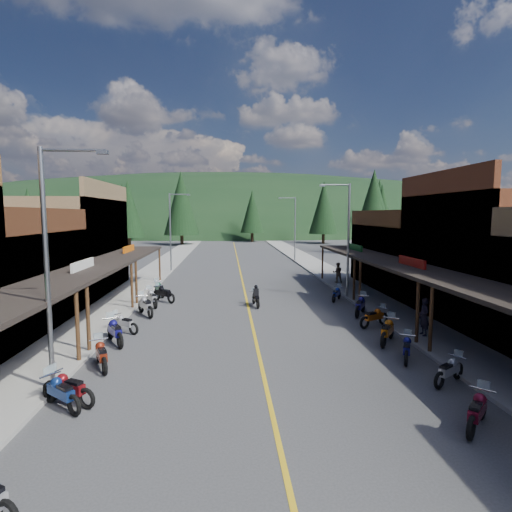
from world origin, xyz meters
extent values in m
plane|color=#38383A|center=(0.00, 0.00, 0.00)|extent=(220.00, 220.00, 0.00)
cube|color=gold|center=(0.00, 20.00, 0.01)|extent=(0.15, 90.00, 0.01)
cube|color=gray|center=(-8.70, 20.00, 0.07)|extent=(3.40, 94.00, 0.15)
cube|color=gray|center=(8.70, 20.00, 0.07)|extent=(3.40, 94.00, 0.15)
cylinder|color=#472D19|center=(-7.20, -3.40, 1.50)|extent=(0.16, 0.16, 3.00)
cube|color=#3F2111|center=(-10.15, 1.70, 3.10)|extent=(0.30, 9.00, 6.20)
cube|color=black|center=(-8.70, 1.70, 3.00)|extent=(3.20, 9.00, 0.18)
cylinder|color=#472D19|center=(-7.20, -2.20, 1.50)|extent=(0.16, 0.16, 3.00)
cylinder|color=#472D19|center=(-7.20, 5.60, 1.50)|extent=(0.16, 0.16, 3.00)
cube|color=silver|center=(-8.70, 1.70, 3.20)|extent=(0.12, 3.00, 0.70)
cube|color=brown|center=(-14.00, 11.30, 3.50)|extent=(8.00, 10.20, 7.00)
cube|color=brown|center=(-10.15, 11.30, 4.10)|extent=(0.30, 10.20, 8.20)
cube|color=black|center=(-8.70, 11.30, 3.00)|extent=(3.20, 10.20, 0.18)
cylinder|color=#472D19|center=(-7.20, 6.80, 1.50)|extent=(0.16, 0.16, 3.00)
cylinder|color=#472D19|center=(-7.20, 15.80, 1.50)|extent=(0.16, 0.16, 3.00)
cube|color=#CC590C|center=(-8.70, 11.30, 3.20)|extent=(0.12, 3.00, 0.70)
cylinder|color=#472D19|center=(7.20, -3.40, 1.50)|extent=(0.16, 0.16, 3.00)
cube|color=#562B19|center=(14.00, 1.70, 3.50)|extent=(8.00, 9.00, 7.00)
cube|color=#562B19|center=(10.15, 1.70, 4.10)|extent=(0.30, 9.00, 8.20)
cube|color=black|center=(8.70, 1.70, 3.00)|extent=(3.20, 9.00, 0.18)
cylinder|color=#472D19|center=(7.20, -2.20, 1.50)|extent=(0.16, 0.16, 3.00)
cylinder|color=#472D19|center=(7.20, 5.60, 1.50)|extent=(0.16, 0.16, 3.00)
cube|color=#B2140F|center=(8.70, 1.70, 3.20)|extent=(0.12, 3.00, 0.70)
cube|color=#4C2D16|center=(14.00, 11.30, 2.50)|extent=(8.00, 10.20, 5.00)
cube|color=#4C2D16|center=(10.15, 11.30, 3.10)|extent=(0.30, 10.20, 6.20)
cube|color=black|center=(8.70, 11.30, 3.00)|extent=(3.20, 10.20, 0.18)
cylinder|color=#472D19|center=(7.20, 6.80, 1.50)|extent=(0.16, 0.16, 3.00)
cylinder|color=#472D19|center=(7.20, 15.80, 1.50)|extent=(0.16, 0.16, 3.00)
cube|color=#14591E|center=(8.70, 11.30, 3.20)|extent=(0.12, 3.00, 0.70)
cylinder|color=gray|center=(-7.10, -6.00, 4.00)|extent=(0.16, 0.16, 8.00)
cylinder|color=gray|center=(-6.10, -6.00, 7.90)|extent=(2.00, 0.10, 0.10)
cube|color=gray|center=(-5.20, -6.00, 7.85)|extent=(0.35, 0.18, 0.12)
cylinder|color=gray|center=(-7.10, 22.00, 4.00)|extent=(0.16, 0.16, 8.00)
cylinder|color=gray|center=(-6.10, 22.00, 7.90)|extent=(2.00, 0.10, 0.10)
cube|color=gray|center=(-5.20, 22.00, 7.85)|extent=(0.35, 0.18, 0.12)
cylinder|color=gray|center=(7.10, 8.00, 4.00)|extent=(0.16, 0.16, 8.00)
cylinder|color=gray|center=(6.10, 8.00, 7.90)|extent=(2.00, 0.10, 0.10)
cube|color=gray|center=(5.20, 8.00, 7.85)|extent=(0.35, 0.18, 0.12)
cylinder|color=gray|center=(7.10, 30.00, 4.00)|extent=(0.16, 0.16, 8.00)
cylinder|color=gray|center=(6.10, 30.00, 7.90)|extent=(2.00, 0.10, 0.10)
cube|color=gray|center=(5.20, 30.00, 7.85)|extent=(0.35, 0.18, 0.12)
ellipsoid|color=black|center=(0.00, 135.00, 0.00)|extent=(310.00, 140.00, 60.00)
cylinder|color=black|center=(-40.00, 62.00, 1.00)|extent=(0.60, 0.60, 2.00)
cone|color=black|center=(-40.00, 62.00, 6.50)|extent=(5.04, 5.04, 9.00)
cylinder|color=black|center=(-24.00, 70.00, 1.00)|extent=(0.60, 0.60, 2.00)
cone|color=black|center=(-24.00, 70.00, 7.25)|extent=(5.88, 5.88, 10.50)
cylinder|color=black|center=(-10.00, 58.00, 1.00)|extent=(0.60, 0.60, 2.00)
cone|color=black|center=(-10.00, 58.00, 8.00)|extent=(6.72, 6.72, 12.00)
cylinder|color=black|center=(4.00, 66.00, 1.00)|extent=(0.60, 0.60, 2.00)
cone|color=black|center=(4.00, 66.00, 6.50)|extent=(5.04, 5.04, 9.00)
cylinder|color=black|center=(18.00, 60.00, 1.00)|extent=(0.60, 0.60, 2.00)
cone|color=black|center=(18.00, 60.00, 7.25)|extent=(5.88, 5.88, 10.50)
cylinder|color=black|center=(34.00, 72.00, 1.00)|extent=(0.60, 0.60, 2.00)
cone|color=black|center=(34.00, 72.00, 8.00)|extent=(6.72, 6.72, 12.00)
cylinder|color=black|center=(46.00, 64.00, 1.00)|extent=(0.60, 0.60, 2.00)
cone|color=black|center=(46.00, 64.00, 6.50)|extent=(5.04, 5.04, 9.00)
cylinder|color=black|center=(-32.00, 76.00, 1.00)|extent=(0.60, 0.60, 2.00)
cone|color=black|center=(-32.00, 76.00, 7.25)|extent=(5.88, 5.88, 10.50)
cylinder|color=black|center=(-22.00, 40.00, 1.00)|extent=(0.60, 0.60, 2.00)
cone|color=black|center=(-22.00, 40.00, 6.00)|extent=(4.48, 4.48, 8.00)
cylinder|color=black|center=(24.00, 45.00, 1.00)|extent=(0.60, 0.60, 2.00)
cone|color=black|center=(24.00, 45.00, 6.40)|extent=(4.93, 4.93, 8.80)
cylinder|color=black|center=(-18.00, 50.00, 1.00)|extent=(0.60, 0.60, 2.00)
cone|color=black|center=(-18.00, 50.00, 6.80)|extent=(5.38, 5.38, 9.60)
cylinder|color=black|center=(20.00, 38.00, 1.00)|extent=(0.60, 0.60, 2.00)
cone|color=black|center=(20.00, 38.00, 7.20)|extent=(5.82, 5.82, 10.40)
imported|color=black|center=(8.03, -1.22, 1.06)|extent=(0.47, 0.68, 1.81)
imported|color=brown|center=(7.97, 13.62, 1.00)|extent=(0.84, 0.50, 1.70)
camera|label=1|loc=(-1.29, -19.16, 5.91)|focal=28.00mm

